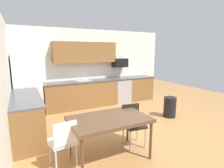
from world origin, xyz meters
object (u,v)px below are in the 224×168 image
at_px(oven_range, 121,90).
at_px(trash_bin, 170,107).
at_px(chair_near_table, 133,121).
at_px(refrigerator, 28,85).
at_px(microwave, 120,63).
at_px(dining_table, 109,121).
at_px(chair_far_side, 64,140).

bearing_deg(oven_range, trash_bin, -76.98).
height_order(chair_near_table, trash_bin, chair_near_table).
relative_size(refrigerator, microwave, 3.51).
xyz_separation_m(dining_table, chair_far_side, (-0.81, 0.06, -0.21)).
distance_m(microwave, chair_far_side, 4.39).
bearing_deg(refrigerator, microwave, 3.18).
bearing_deg(trash_bin, chair_far_side, -163.48).
height_order(oven_range, chair_near_table, oven_range).
bearing_deg(chair_far_side, dining_table, -4.36).
distance_m(microwave, trash_bin, 2.54).
relative_size(oven_range, chair_near_table, 1.07).
xyz_separation_m(oven_range, trash_bin, (0.48, -2.08, -0.16)).
relative_size(microwave, chair_near_table, 0.64).
relative_size(refrigerator, chair_far_side, 2.23).
xyz_separation_m(oven_range, microwave, (0.00, 0.10, 1.05)).
relative_size(refrigerator, dining_table, 1.35).
distance_m(refrigerator, oven_range, 3.28).
height_order(microwave, chair_near_table, microwave).
xyz_separation_m(refrigerator, oven_range, (3.24, 0.08, -0.49)).
distance_m(refrigerator, dining_table, 3.29).
distance_m(refrigerator, microwave, 3.29).
height_order(refrigerator, oven_range, refrigerator).
bearing_deg(chair_far_side, trash_bin, 16.52).
height_order(microwave, dining_table, microwave).
relative_size(microwave, dining_table, 0.39).
height_order(dining_table, chair_near_table, chair_near_table).
xyz_separation_m(chair_near_table, trash_bin, (1.89, 0.84, -0.20)).
bearing_deg(microwave, dining_table, -122.43).
bearing_deg(refrigerator, dining_table, -68.91).
bearing_deg(chair_near_table, trash_bin, 24.08).
distance_m(oven_range, trash_bin, 2.14).
bearing_deg(chair_far_side, oven_range, 47.05).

